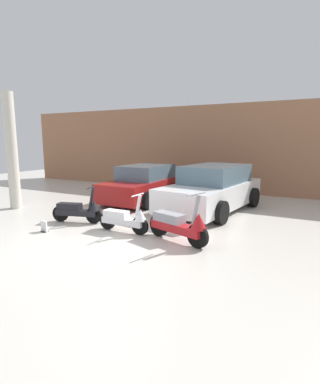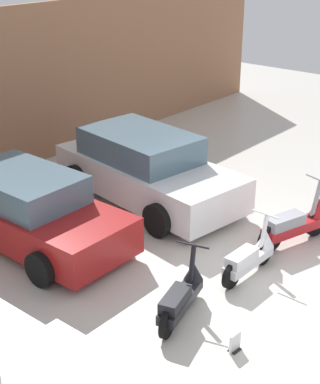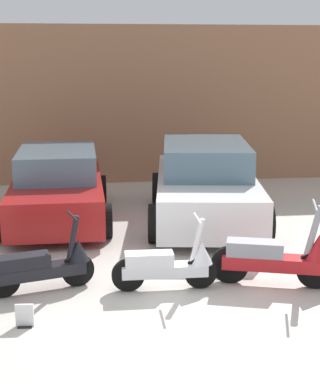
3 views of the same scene
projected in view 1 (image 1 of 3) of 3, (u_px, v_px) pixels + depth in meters
ground_plane at (104, 239)px, 6.49m from camera, size 28.00×28.00×0.00m
wall_back at (210, 149)px, 12.46m from camera, size 19.60×0.12×3.56m
scooter_front_left at (79, 210)px, 7.77m from camera, size 1.33×0.64×0.95m
scooter_front_right at (125, 219)px, 6.94m from camera, size 1.34×0.48×0.93m
scooter_front_center at (180, 224)px, 6.24m from camera, size 1.54×0.75×1.10m
car_rear_left at (144, 184)px, 10.62m from camera, size 1.82×3.71×1.25m
car_rear_center at (213, 189)px, 9.12m from camera, size 2.37×4.24×1.37m
placard_near_left_scooter at (44, 227)px, 7.02m from camera, size 0.20×0.13×0.26m
support_column_side at (12, 152)px, 9.18m from camera, size 0.34×0.34×3.56m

